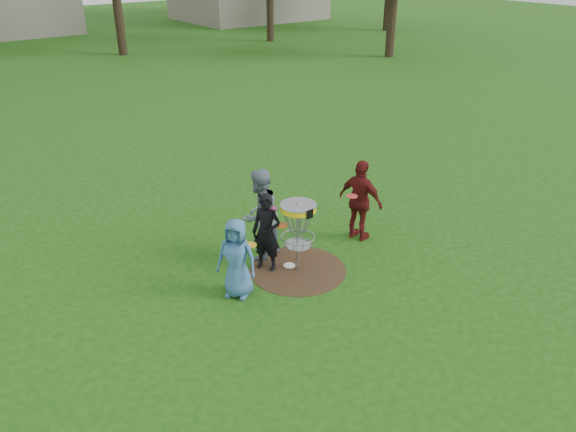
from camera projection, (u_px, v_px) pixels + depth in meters
ground at (298, 270)px, 10.43m from camera, size 100.00×100.00×0.00m
dirt_patch at (298, 270)px, 10.43m from camera, size 1.80×1.80×0.01m
player_blue at (237, 258)px, 9.41m from camera, size 0.78×0.83×1.43m
player_black at (266, 233)px, 10.17m from camera, size 0.60×0.65×1.49m
player_grey at (259, 215)px, 10.50m from camera, size 1.03×0.90×1.79m
player_maroon at (361, 201)px, 11.18m from camera, size 0.62×1.05×1.69m
disc_on_grass at (289, 266)px, 10.55m from camera, size 0.22×0.22×0.02m
disc_golf_basket at (298, 221)px, 9.98m from camera, size 0.66×0.67×1.38m
held_discs at (291, 218)px, 10.18m from camera, size 2.74×0.80×0.24m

